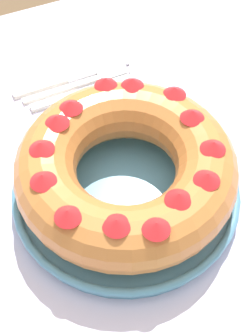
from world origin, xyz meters
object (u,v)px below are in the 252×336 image
(fork, at_px, (85,83))
(cake_knife, at_px, (76,95))
(serving_knife, at_px, (65,80))
(bundt_cake, at_px, (126,167))
(serving_dish, at_px, (126,191))

(fork, xyz_separation_m, cake_knife, (0.02, -0.03, 0.00))
(fork, relative_size, serving_knife, 0.90)
(cake_knife, bearing_deg, bundt_cake, -1.97)
(fork, bearing_deg, bundt_cake, -11.17)
(serving_dish, bearing_deg, cake_knife, 177.49)
(fork, relative_size, cake_knife, 1.06)
(cake_knife, bearing_deg, fork, 130.36)
(serving_dish, xyz_separation_m, serving_knife, (-0.28, 0.01, -0.01))
(serving_dish, distance_m, cake_knife, 0.24)
(bundt_cake, bearing_deg, serving_knife, 178.77)
(cake_knife, bearing_deg, serving_dish, -1.97)
(serving_dish, xyz_separation_m, cake_knife, (-0.24, 0.01, -0.01))
(serving_dish, distance_m, bundt_cake, 0.06)
(bundt_cake, xyz_separation_m, cake_knife, (-0.24, 0.01, -0.07))
(serving_knife, distance_m, cake_knife, 0.05)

